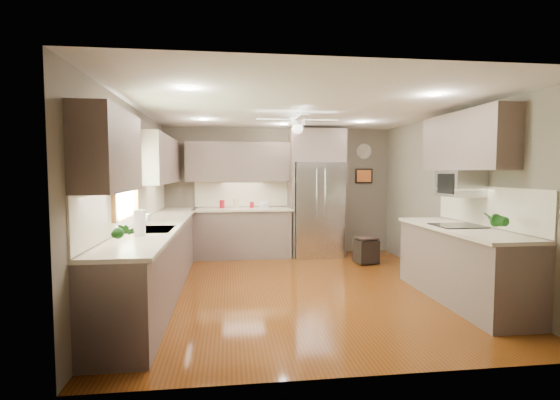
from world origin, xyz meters
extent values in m
plane|color=#4C260A|center=(0.00, 0.00, 0.00)|extent=(5.00, 5.00, 0.00)
plane|color=white|center=(0.00, 0.00, 2.50)|extent=(5.00, 5.00, 0.00)
plane|color=#5E5648|center=(0.00, 2.50, 1.25)|extent=(4.50, 0.00, 4.50)
plane|color=#5E5648|center=(0.00, -2.50, 1.25)|extent=(4.50, 0.00, 4.50)
plane|color=#5E5648|center=(-2.25, 0.00, 1.25)|extent=(0.00, 5.00, 5.00)
plane|color=#5E5648|center=(2.25, 0.00, 1.25)|extent=(0.00, 5.00, 5.00)
cylinder|color=maroon|center=(-1.12, 2.25, 1.02)|extent=(0.11, 0.11, 0.15)
cylinder|color=beige|center=(-0.85, 2.22, 1.03)|extent=(0.13, 0.13, 0.18)
cylinder|color=maroon|center=(-0.56, 2.23, 1.00)|extent=(0.08, 0.08, 0.12)
imported|color=white|center=(-2.06, -0.12, 1.04)|extent=(0.10, 0.10, 0.21)
imported|color=#1C5618|center=(-1.94, -1.77, 1.10)|extent=(0.18, 0.14, 0.32)
imported|color=#1C5618|center=(1.90, -1.43, 1.11)|extent=(0.21, 0.18, 0.33)
imported|color=beige|center=(-0.32, 2.19, 0.97)|extent=(0.29, 0.29, 0.05)
cube|color=brown|center=(-1.95, 0.15, 0.45)|extent=(0.60, 4.70, 0.90)
cube|color=beige|center=(-1.94, 0.15, 0.92)|extent=(0.65, 4.70, 0.04)
cube|color=#EFE7C5|center=(-2.24, 0.15, 1.20)|extent=(0.02, 4.70, 0.50)
cube|color=brown|center=(-0.72, 2.20, 0.45)|extent=(1.85, 0.60, 0.90)
cube|color=beige|center=(-0.72, 2.19, 0.92)|extent=(1.85, 0.65, 0.04)
cube|color=#EFE7C5|center=(-0.72, 2.49, 1.20)|extent=(1.85, 0.02, 0.50)
cube|color=brown|center=(-2.08, -1.60, 1.83)|extent=(0.33, 1.20, 0.75)
cube|color=brown|center=(-2.08, 1.30, 1.83)|extent=(0.33, 2.40, 0.75)
cube|color=brown|center=(-0.72, 2.33, 1.83)|extent=(2.15, 0.33, 0.75)
cube|color=brown|center=(2.08, -0.55, 2.03)|extent=(0.33, 1.70, 0.75)
cube|color=#BFF2B2|center=(-2.23, -0.50, 1.55)|extent=(0.01, 1.00, 0.80)
cube|color=#9C662A|center=(-2.21, -0.50, 1.98)|extent=(0.05, 1.12, 0.06)
cube|color=#9C662A|center=(-2.21, -0.50, 1.12)|extent=(0.05, 1.12, 0.06)
cube|color=#9C662A|center=(-2.21, -1.03, 1.55)|extent=(0.05, 0.06, 0.80)
cube|color=#9C662A|center=(-2.21, 0.03, 1.55)|extent=(0.05, 0.06, 0.80)
cube|color=silver|center=(-1.93, -0.50, 0.93)|extent=(0.50, 0.70, 0.03)
cube|color=#262626|center=(-1.93, -0.50, 0.89)|extent=(0.44, 0.62, 0.05)
cylinder|color=silver|center=(-2.13, -0.50, 1.05)|extent=(0.02, 0.02, 0.24)
cylinder|color=silver|center=(-2.07, -0.50, 1.17)|extent=(0.16, 0.02, 0.02)
cube|color=silver|center=(0.70, 2.14, 0.91)|extent=(0.92, 0.72, 1.82)
cube|color=black|center=(0.70, 1.80, 0.66)|extent=(0.88, 0.02, 0.02)
cube|color=black|center=(0.70, 1.79, 1.25)|extent=(0.01, 0.02, 1.00)
cylinder|color=silver|center=(0.62, 1.76, 1.25)|extent=(0.02, 0.02, 0.90)
cylinder|color=silver|center=(0.78, 1.76, 1.25)|extent=(0.02, 0.02, 0.90)
cube|color=brown|center=(0.70, 2.20, 2.14)|extent=(1.04, 0.60, 0.63)
cube|color=brown|center=(0.20, 2.20, 0.91)|extent=(0.06, 0.60, 1.82)
cube|color=brown|center=(1.20, 2.20, 0.91)|extent=(0.06, 0.60, 1.82)
cube|color=brown|center=(1.93, -0.80, 0.45)|extent=(0.65, 2.20, 0.90)
cube|color=beige|center=(1.91, -0.80, 0.92)|extent=(0.70, 2.20, 0.04)
cube|color=#EFE7C5|center=(2.24, -0.80, 1.20)|extent=(0.02, 2.20, 0.50)
cube|color=black|center=(1.91, -0.70, 0.94)|extent=(0.56, 0.52, 0.01)
cube|color=silver|center=(2.03, -0.55, 1.48)|extent=(0.42, 0.55, 0.34)
cube|color=black|center=(1.82, -0.55, 1.48)|extent=(0.02, 0.40, 0.26)
cylinder|color=white|center=(0.00, 0.30, 2.46)|extent=(0.03, 0.03, 0.08)
cylinder|color=white|center=(0.00, 0.30, 2.36)|extent=(0.22, 0.22, 0.10)
sphere|color=white|center=(0.00, 0.30, 2.26)|extent=(0.16, 0.16, 0.16)
cube|color=white|center=(0.35, 0.30, 2.38)|extent=(0.48, 0.11, 0.01)
cube|color=white|center=(0.00, 0.65, 2.38)|extent=(0.11, 0.48, 0.01)
cube|color=white|center=(-0.35, 0.30, 2.38)|extent=(0.48, 0.11, 0.01)
cube|color=white|center=(0.00, -0.05, 2.38)|extent=(0.11, 0.48, 0.01)
cylinder|color=white|center=(-1.40, 1.30, 2.49)|extent=(0.14, 0.14, 0.01)
cylinder|color=white|center=(1.30, 1.30, 2.49)|extent=(0.14, 0.14, 0.01)
cylinder|color=white|center=(-1.40, -1.20, 2.49)|extent=(0.14, 0.14, 0.01)
cylinder|color=white|center=(1.30, -1.20, 2.49)|extent=(0.14, 0.14, 0.01)
cylinder|color=white|center=(0.00, 1.80, 2.49)|extent=(0.14, 0.14, 0.01)
cylinder|color=white|center=(1.75, 2.48, 2.05)|extent=(0.30, 0.03, 0.30)
cylinder|color=silver|center=(1.75, 2.47, 2.05)|extent=(0.29, 0.00, 0.29)
cube|color=black|center=(1.75, 2.48, 1.55)|extent=(0.36, 0.03, 0.30)
cube|color=#CA6228|center=(1.75, 2.46, 1.55)|extent=(0.30, 0.01, 0.24)
cube|color=black|center=(1.43, 1.36, 0.23)|extent=(0.40, 0.40, 0.40)
cube|color=black|center=(1.43, 1.36, 0.46)|extent=(0.38, 0.38, 0.03)
cylinder|color=white|center=(-1.96, -1.00, 1.08)|extent=(0.12, 0.12, 0.28)
cylinder|color=silver|center=(-1.96, -1.00, 1.09)|extent=(0.02, 0.02, 0.30)
camera|label=1|loc=(-0.99, -5.52, 1.64)|focal=26.00mm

